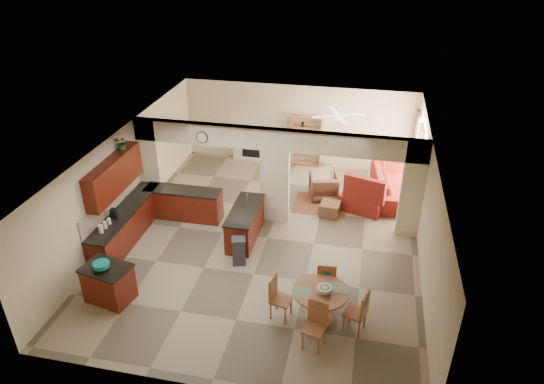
% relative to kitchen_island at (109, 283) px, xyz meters
% --- Properties ---
extents(floor, '(10.00, 10.00, 0.00)m').
position_rel_kitchen_island_xyz_m(floor, '(2.98, 3.12, -0.45)').
color(floor, gray).
rests_on(floor, ground).
extents(ceiling, '(10.00, 10.00, 0.00)m').
position_rel_kitchen_island_xyz_m(ceiling, '(2.98, 3.12, 2.35)').
color(ceiling, white).
rests_on(ceiling, wall_back).
extents(wall_back, '(8.00, 0.00, 8.00)m').
position_rel_kitchen_island_xyz_m(wall_back, '(2.98, 8.12, 0.95)').
color(wall_back, beige).
rests_on(wall_back, floor).
extents(wall_front, '(8.00, 0.00, 8.00)m').
position_rel_kitchen_island_xyz_m(wall_front, '(2.98, -1.88, 0.95)').
color(wall_front, beige).
rests_on(wall_front, floor).
extents(wall_left, '(0.00, 10.00, 10.00)m').
position_rel_kitchen_island_xyz_m(wall_left, '(-1.02, 3.12, 0.95)').
color(wall_left, beige).
rests_on(wall_left, floor).
extents(wall_right, '(0.00, 10.00, 10.00)m').
position_rel_kitchen_island_xyz_m(wall_right, '(6.98, 3.12, 0.95)').
color(wall_right, beige).
rests_on(wall_right, floor).
extents(partition_left_pier, '(0.60, 0.25, 2.80)m').
position_rel_kitchen_island_xyz_m(partition_left_pier, '(-0.72, 4.12, 0.95)').
color(partition_left_pier, beige).
rests_on(partition_left_pier, floor).
extents(partition_center_pier, '(0.80, 0.25, 2.20)m').
position_rel_kitchen_island_xyz_m(partition_center_pier, '(2.98, 4.12, 0.65)').
color(partition_center_pier, beige).
rests_on(partition_center_pier, floor).
extents(partition_right_pier, '(0.60, 0.25, 2.80)m').
position_rel_kitchen_island_xyz_m(partition_right_pier, '(6.68, 4.12, 0.95)').
color(partition_right_pier, beige).
rests_on(partition_right_pier, floor).
extents(partition_header, '(8.00, 0.25, 0.60)m').
position_rel_kitchen_island_xyz_m(partition_header, '(2.98, 4.12, 2.05)').
color(partition_header, beige).
rests_on(partition_header, partition_center_pier).
extents(kitchen_counter, '(2.52, 3.29, 1.48)m').
position_rel_kitchen_island_xyz_m(kitchen_counter, '(-0.28, 2.88, 0.01)').
color(kitchen_counter, '#440A07').
rests_on(kitchen_counter, floor).
extents(upper_cabinets, '(0.35, 2.40, 0.90)m').
position_rel_kitchen_island_xyz_m(upper_cabinets, '(-0.84, 2.32, 1.47)').
color(upper_cabinets, '#440A07').
rests_on(upper_cabinets, wall_left).
extents(peninsula, '(0.70, 1.85, 0.91)m').
position_rel_kitchen_island_xyz_m(peninsula, '(2.38, 3.01, 0.00)').
color(peninsula, '#440A07').
rests_on(peninsula, floor).
extents(wall_clock, '(0.34, 0.03, 0.34)m').
position_rel_kitchen_island_xyz_m(wall_clock, '(0.98, 3.97, 2.00)').
color(wall_clock, '#52331B').
rests_on(wall_clock, partition_header).
extents(rug, '(1.60, 1.30, 0.01)m').
position_rel_kitchen_island_xyz_m(rug, '(4.18, 5.22, -0.45)').
color(rug, brown).
rests_on(rug, floor).
extents(fireplace, '(1.60, 0.35, 1.20)m').
position_rel_kitchen_island_xyz_m(fireplace, '(1.38, 7.96, 0.16)').
color(fireplace, white).
rests_on(fireplace, floor).
extents(shelving_unit, '(1.00, 0.32, 1.80)m').
position_rel_kitchen_island_xyz_m(shelving_unit, '(3.33, 7.94, 0.45)').
color(shelving_unit, '#A25D37').
rests_on(shelving_unit, floor).
extents(window_a, '(0.02, 0.90, 1.90)m').
position_rel_kitchen_island_xyz_m(window_a, '(6.95, 5.42, 0.75)').
color(window_a, white).
rests_on(window_a, wall_right).
extents(window_b, '(0.02, 0.90, 1.90)m').
position_rel_kitchen_island_xyz_m(window_b, '(6.95, 7.12, 0.75)').
color(window_b, white).
rests_on(window_b, wall_right).
extents(glazed_door, '(0.02, 0.70, 2.10)m').
position_rel_kitchen_island_xyz_m(glazed_door, '(6.95, 6.27, 0.60)').
color(glazed_door, white).
rests_on(glazed_door, wall_right).
extents(drape_a_left, '(0.10, 0.28, 2.30)m').
position_rel_kitchen_island_xyz_m(drape_a_left, '(6.91, 4.82, 0.75)').
color(drape_a_left, '#3E2019').
rests_on(drape_a_left, wall_right).
extents(drape_a_right, '(0.10, 0.28, 2.30)m').
position_rel_kitchen_island_xyz_m(drape_a_right, '(6.91, 6.02, 0.75)').
color(drape_a_right, '#3E2019').
rests_on(drape_a_right, wall_right).
extents(drape_b_left, '(0.10, 0.28, 2.30)m').
position_rel_kitchen_island_xyz_m(drape_b_left, '(6.91, 6.52, 0.75)').
color(drape_b_left, '#3E2019').
rests_on(drape_b_left, wall_right).
extents(drape_b_right, '(0.10, 0.28, 2.30)m').
position_rel_kitchen_island_xyz_m(drape_b_right, '(6.91, 7.72, 0.75)').
color(drape_b_right, '#3E2019').
rests_on(drape_b_right, wall_right).
extents(ceiling_fan, '(1.00, 1.00, 0.10)m').
position_rel_kitchen_island_xyz_m(ceiling_fan, '(4.48, 6.12, 2.11)').
color(ceiling_fan, white).
rests_on(ceiling_fan, ceiling).
extents(kitchen_island, '(1.17, 0.94, 0.90)m').
position_rel_kitchen_island_xyz_m(kitchen_island, '(0.00, 0.00, 0.00)').
color(kitchen_island, '#440A07').
rests_on(kitchen_island, floor).
extents(teal_bowl, '(0.36, 0.36, 0.17)m').
position_rel_kitchen_island_xyz_m(teal_bowl, '(-0.04, -0.07, 0.53)').
color(teal_bowl, '#127E76').
rests_on(teal_bowl, kitchen_island).
extents(trash_can, '(0.38, 0.35, 0.69)m').
position_rel_kitchen_island_xyz_m(trash_can, '(2.52, 1.89, -0.11)').
color(trash_can, '#323235').
rests_on(trash_can, floor).
extents(dining_table, '(1.19, 1.19, 0.81)m').
position_rel_kitchen_island_xyz_m(dining_table, '(4.74, 0.31, 0.08)').
color(dining_table, '#A25D37').
rests_on(dining_table, floor).
extents(fruit_bowl, '(0.31, 0.31, 0.17)m').
position_rel_kitchen_island_xyz_m(fruit_bowl, '(4.81, 0.26, 0.44)').
color(fruit_bowl, '#76A222').
rests_on(fruit_bowl, dining_table).
extents(sofa, '(2.80, 1.37, 0.79)m').
position_rel_kitchen_island_xyz_m(sofa, '(6.28, 6.26, -0.06)').
color(sofa, maroon).
rests_on(sofa, floor).
extents(chaise, '(1.47, 1.32, 0.49)m').
position_rel_kitchen_island_xyz_m(chaise, '(5.45, 5.28, -0.21)').
color(chaise, maroon).
rests_on(chaise, floor).
extents(armchair, '(1.03, 1.04, 0.79)m').
position_rel_kitchen_island_xyz_m(armchair, '(4.21, 5.69, -0.06)').
color(armchair, maroon).
rests_on(armchair, floor).
extents(ottoman, '(0.61, 0.61, 0.40)m').
position_rel_kitchen_island_xyz_m(ottoman, '(4.52, 4.67, -0.25)').
color(ottoman, maroon).
rests_on(ottoman, floor).
extents(plant, '(0.39, 0.36, 0.37)m').
position_rel_kitchen_island_xyz_m(plant, '(-0.84, 2.96, 2.10)').
color(plant, '#1B4E15').
rests_on(plant, upper_cabinets).
extents(chair_north, '(0.45, 0.45, 1.02)m').
position_rel_kitchen_island_xyz_m(chair_north, '(4.79, 0.99, 0.10)').
color(chair_north, '#A25D37').
rests_on(chair_north, floor).
extents(chair_east, '(0.53, 0.53, 1.02)m').
position_rel_kitchen_island_xyz_m(chair_east, '(5.57, 0.15, 0.10)').
color(chair_east, '#A25D37').
rests_on(chair_east, floor).
extents(chair_south, '(0.50, 0.50, 1.02)m').
position_rel_kitchen_island_xyz_m(chair_south, '(4.73, -0.37, 0.10)').
color(chair_south, '#A25D37').
rests_on(chair_south, floor).
extents(chair_west, '(0.49, 0.49, 1.02)m').
position_rel_kitchen_island_xyz_m(chair_west, '(3.82, 0.27, 0.10)').
color(chair_west, '#A25D37').
rests_on(chair_west, floor).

